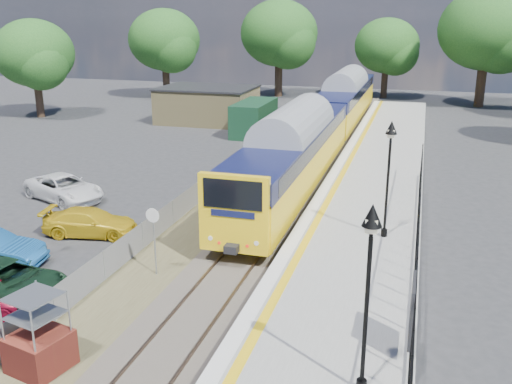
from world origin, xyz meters
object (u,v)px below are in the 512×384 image
at_px(speed_sign, 154,231).
at_px(car_white, 64,188).
at_px(car_yellow, 91,222).
at_px(victorian_lamp_north, 390,152).
at_px(car_green, 5,281).
at_px(victorian_lamp_south, 370,257).
at_px(train, 326,118).
at_px(brick_plinth, 38,334).

height_order(speed_sign, car_white, speed_sign).
bearing_deg(car_yellow, victorian_lamp_north, -95.11).
bearing_deg(car_green, car_yellow, 10.48).
height_order(victorian_lamp_north, car_white, victorian_lamp_north).
bearing_deg(speed_sign, victorian_lamp_south, -32.45).
xyz_separation_m(victorian_lamp_south, train, (-5.50, 27.61, -1.96)).
height_order(victorian_lamp_south, car_green, victorian_lamp_south).
bearing_deg(brick_plinth, victorian_lamp_south, 1.74).
bearing_deg(speed_sign, car_yellow, 150.74).
bearing_deg(victorian_lamp_north, speed_sign, -152.86).
relative_size(victorian_lamp_south, victorian_lamp_north, 1.00).
xyz_separation_m(train, brick_plinth, (-3.05, -27.87, -1.25)).
relative_size(victorian_lamp_south, brick_plinth, 2.02).
bearing_deg(brick_plinth, car_white, 121.73).
xyz_separation_m(car_yellow, car_white, (-4.00, 3.96, 0.06)).
bearing_deg(brick_plinth, victorian_lamp_north, 50.85).
bearing_deg(victorian_lamp_north, victorian_lamp_south, -88.85).
bearing_deg(brick_plinth, car_green, 139.20).
height_order(victorian_lamp_south, car_yellow, victorian_lamp_south).
bearing_deg(car_yellow, brick_plinth, -166.14).
xyz_separation_m(victorian_lamp_south, speed_sign, (-8.13, 5.94, -2.51)).
bearing_deg(car_green, speed_sign, -47.12).
bearing_deg(car_white, brick_plinth, -125.93).
relative_size(brick_plinth, car_yellow, 0.56).
xyz_separation_m(victorian_lamp_north, train, (-5.30, 17.61, -1.96)).
distance_m(victorian_lamp_north, speed_sign, 9.26).
bearing_deg(victorian_lamp_south, brick_plinth, -178.26).
height_order(speed_sign, car_yellow, speed_sign).
bearing_deg(victorian_lamp_north, car_yellow, -174.79).
bearing_deg(speed_sign, car_white, 144.70).
bearing_deg(car_yellow, car_white, 34.92).
relative_size(car_green, car_white, 1.00).
bearing_deg(car_yellow, victorian_lamp_south, -135.34).
bearing_deg(victorian_lamp_south, car_yellow, 144.97).
height_order(victorian_lamp_north, car_green, victorian_lamp_north).
distance_m(victorian_lamp_south, car_yellow, 15.88).
distance_m(victorian_lamp_north, train, 18.49).
relative_size(train, car_white, 8.63).
distance_m(train, car_green, 25.65).
bearing_deg(victorian_lamp_north, brick_plinth, -129.15).
bearing_deg(train, car_white, -127.02).
bearing_deg(speed_sign, victorian_lamp_north, 30.83).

